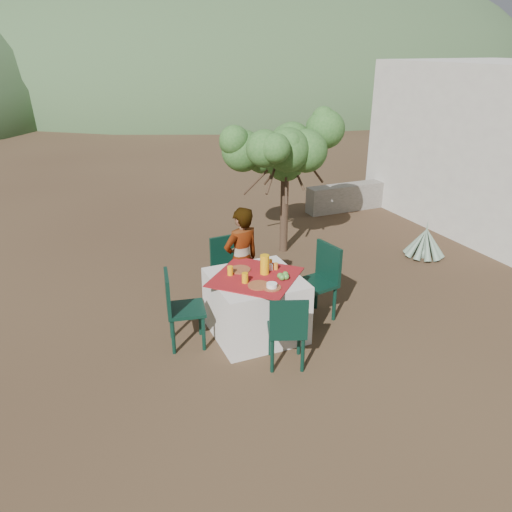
{
  "coord_description": "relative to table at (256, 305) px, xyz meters",
  "views": [
    {
      "loc": [
        -2.59,
        -5.31,
        3.28
      ],
      "look_at": [
        -0.35,
        -0.01,
        0.84
      ],
      "focal_mm": 35.0,
      "sensor_mm": 36.0,
      "label": 1
    }
  ],
  "objects": [
    {
      "name": "hill_far_center",
      "position": [
        -3.47,
        52.41,
        -0.38
      ],
      "size": [
        60.0,
        60.0,
        24.0
      ],
      "primitive_type": "ellipsoid",
      "color": "gray",
      "rests_on": "ground"
    },
    {
      "name": "jar_left",
      "position": [
        0.31,
        0.09,
        0.42
      ],
      "size": [
        0.05,
        0.05,
        0.08
      ],
      "primitive_type": "cylinder",
      "color": "orange",
      "rests_on": "table"
    },
    {
      "name": "ground",
      "position": [
        0.53,
        0.41,
        -0.38
      ],
      "size": [
        160.0,
        160.0,
        0.0
      ],
      "primitive_type": "plane",
      "color": "#3A261A",
      "rests_on": "ground"
    },
    {
      "name": "plate_far",
      "position": [
        -0.1,
        0.24,
        0.39
      ],
      "size": [
        0.26,
        0.26,
        0.01
      ],
      "primitive_type": "cylinder",
      "color": "brown",
      "rests_on": "table"
    },
    {
      "name": "hill_near_right",
      "position": [
        12.53,
        36.41,
        -0.38
      ],
      "size": [
        48.0,
        48.0,
        20.0
      ],
      "primitive_type": "ellipsoid",
      "color": "#324E2B",
      "rests_on": "ground"
    },
    {
      "name": "chair_left",
      "position": [
        -0.92,
        0.1,
        0.14
      ],
      "size": [
        0.5,
        0.5,
        0.93
      ],
      "rotation": [
        0.0,
        0.0,
        1.39
      ],
      "color": "black",
      "rests_on": "ground"
    },
    {
      "name": "juice_pitcher",
      "position": [
        0.13,
        0.03,
        0.5
      ],
      "size": [
        0.11,
        0.11,
        0.24
      ],
      "primitive_type": "cylinder",
      "color": "#FCAD0F",
      "rests_on": "table"
    },
    {
      "name": "guesthouse",
      "position": [
        6.13,
        2.21,
        1.12
      ],
      "size": [
        3.2,
        4.2,
        3.0
      ],
      "primitive_type": "cube",
      "color": "silver",
      "rests_on": "ground"
    },
    {
      "name": "agave",
      "position": [
        3.53,
        1.11,
        -0.14
      ],
      "size": [
        0.67,
        0.67,
        0.71
      ],
      "rotation": [
        0.0,
        0.0,
        -0.16
      ],
      "color": "gray",
      "rests_on": "ground"
    },
    {
      "name": "person",
      "position": [
        0.07,
        0.63,
        0.33
      ],
      "size": [
        0.59,
        0.45,
        1.42
      ],
      "primitive_type": "imported",
      "rotation": [
        0.0,
        0.0,
        3.38
      ],
      "color": "#8C6651",
      "rests_on": "ground"
    },
    {
      "name": "white_bowl",
      "position": [
        0.05,
        -0.35,
        0.42
      ],
      "size": [
        0.12,
        0.12,
        0.05
      ],
      "primitive_type": "cylinder",
      "color": "white",
      "rests_on": "bowl_plate"
    },
    {
      "name": "napkin_holder",
      "position": [
        0.23,
        0.09,
        0.42
      ],
      "size": [
        0.07,
        0.05,
        0.08
      ],
      "primitive_type": "cube",
      "rotation": [
        0.0,
        0.0,
        -0.24
      ],
      "color": "white",
      "rests_on": "table"
    },
    {
      "name": "glass_near",
      "position": [
        -0.17,
        -0.1,
        0.44
      ],
      "size": [
        0.07,
        0.07,
        0.12
      ],
      "primitive_type": "cylinder",
      "color": "#FCAD0F",
      "rests_on": "table"
    },
    {
      "name": "stone_wall",
      "position": [
        4.13,
        3.81,
        -0.1
      ],
      "size": [
        2.6,
        0.35,
        0.55
      ],
      "primitive_type": "cube",
      "color": "gray",
      "rests_on": "ground"
    },
    {
      "name": "bowl_plate",
      "position": [
        0.05,
        -0.35,
        0.39
      ],
      "size": [
        0.21,
        0.21,
        0.01
      ],
      "primitive_type": "cylinder",
      "color": "brown",
      "rests_on": "table"
    },
    {
      "name": "chair_right",
      "position": [
        0.92,
        0.05,
        0.17
      ],
      "size": [
        0.52,
        0.52,
        0.98
      ],
      "rotation": [
        0.0,
        0.0,
        4.88
      ],
      "color": "black",
      "rests_on": "ground"
    },
    {
      "name": "hill_far_right",
      "position": [
        28.53,
        46.41,
        -0.38
      ],
      "size": [
        36.0,
        36.0,
        14.0
      ],
      "primitive_type": "ellipsoid",
      "color": "gray",
      "rests_on": "ground"
    },
    {
      "name": "table",
      "position": [
        0.0,
        0.0,
        0.0
      ],
      "size": [
        1.3,
        1.3,
        0.76
      ],
      "color": "white",
      "rests_on": "ground"
    },
    {
      "name": "plate_near",
      "position": [
        -0.06,
        -0.24,
        0.39
      ],
      "size": [
        0.25,
        0.25,
        0.01
      ],
      "primitive_type": "cylinder",
      "color": "brown",
      "rests_on": "table"
    },
    {
      "name": "shrub_tree",
      "position": [
        1.53,
        2.31,
        1.25
      ],
      "size": [
        1.75,
        1.72,
        2.06
      ],
      "color": "#493224",
      "rests_on": "ground"
    },
    {
      "name": "chair_far",
      "position": [
        0.0,
        0.98,
        0.12
      ],
      "size": [
        0.44,
        0.44,
        0.89
      ],
      "rotation": [
        0.0,
        0.0,
        0.08
      ],
      "color": "black",
      "rests_on": "ground"
    },
    {
      "name": "fruit_cluster",
      "position": [
        0.27,
        -0.19,
        0.42
      ],
      "size": [
        0.14,
        0.13,
        0.07
      ],
      "color": "#4E9235",
      "rests_on": "table"
    },
    {
      "name": "jar_right",
      "position": [
        0.27,
        0.19,
        0.43
      ],
      "size": [
        0.06,
        0.06,
        0.1
      ],
      "primitive_type": "cylinder",
      "color": "orange",
      "rests_on": "table"
    },
    {
      "name": "chair_near",
      "position": [
        0.03,
        -0.79,
        0.11
      ],
      "size": [
        0.52,
        0.52,
        0.88
      ],
      "rotation": [
        0.0,
        0.0,
        2.78
      ],
      "color": "black",
      "rests_on": "ground"
    },
    {
      "name": "glass_far",
      "position": [
        -0.26,
        0.16,
        0.44
      ],
      "size": [
        0.07,
        0.07,
        0.11
      ],
      "primitive_type": "cylinder",
      "color": "#FCAD0F",
      "rests_on": "table"
    }
  ]
}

